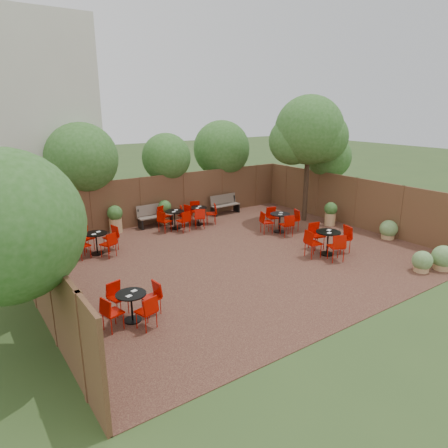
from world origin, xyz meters
TOP-DOWN VIEW (x-y plane):
  - ground at (0.00, 0.00)m, footprint 80.00×80.00m
  - courtyard_paving at (0.00, 0.00)m, footprint 12.00×10.00m
  - fence_back at (0.00, 5.00)m, footprint 12.00×0.08m
  - fence_left at (-6.00, 0.00)m, footprint 0.08×10.00m
  - fence_right at (6.00, 0.00)m, footprint 0.08×10.00m
  - neighbour_building at (-4.50, 8.00)m, footprint 5.00×4.00m
  - overhang_foliage at (-2.25, 2.80)m, footprint 15.60×10.94m
  - courtyard_tree at (4.97, 1.73)m, footprint 2.88×2.80m
  - park_bench_left at (-0.63, 4.62)m, footprint 1.44×0.47m
  - park_bench_right at (2.83, 4.62)m, footprint 1.41×0.50m
  - bistro_tables at (0.01, 1.27)m, footprint 8.83×7.27m
  - planters at (-1.41, 3.82)m, footprint 11.52×4.65m
  - low_shrubs at (4.69, -3.50)m, footprint 2.55×3.33m

SIDE VIEW (x-z plane):
  - ground at x=0.00m, z-range 0.00..0.00m
  - courtyard_paving at x=0.00m, z-range 0.00..0.02m
  - low_shrubs at x=4.69m, z-range -0.02..0.72m
  - bistro_tables at x=0.01m, z-range -0.01..0.90m
  - park_bench_right at x=2.83m, z-range 0.03..0.89m
  - park_bench_left at x=-0.63m, z-range 0.03..0.92m
  - planters at x=-1.41m, z-range 0.02..1.15m
  - fence_back at x=0.00m, z-range 0.00..2.00m
  - fence_left at x=-6.00m, z-range 0.00..2.00m
  - fence_right at x=6.00m, z-range 0.00..2.00m
  - overhang_foliage at x=-2.25m, z-range 1.38..4.09m
  - courtyard_tree at x=4.97m, z-range 1.06..6.22m
  - neighbour_building at x=-4.50m, z-range 0.00..8.00m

